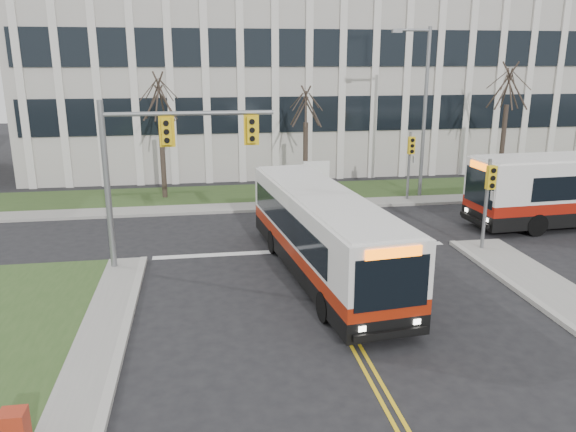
{
  "coord_description": "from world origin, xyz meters",
  "views": [
    {
      "loc": [
        -3.98,
        -13.13,
        7.56
      ],
      "look_at": [
        -0.88,
        6.42,
        2.0
      ],
      "focal_mm": 35.0,
      "sensor_mm": 36.0,
      "label": 1
    }
  ],
  "objects": [
    {
      "name": "directory_sign",
      "position": [
        2.5,
        17.5,
        1.17
      ],
      "size": [
        1.5,
        0.12,
        2.0
      ],
      "color": "slate",
      "rests_on": "ground"
    },
    {
      "name": "building_lawn",
      "position": [
        5.0,
        18.0,
        0.06
      ],
      "size": [
        44.0,
        5.0,
        0.12
      ],
      "primitive_type": "cube",
      "color": "#314C20",
      "rests_on": "ground"
    },
    {
      "name": "tree_left",
      "position": [
        -6.0,
        18.0,
        5.51
      ],
      "size": [
        1.8,
        1.8,
        7.7
      ],
      "color": "#42352B",
      "rests_on": "ground"
    },
    {
      "name": "office_building",
      "position": [
        5.0,
        30.0,
        6.0
      ],
      "size": [
        40.0,
        16.0,
        12.0
      ],
      "primitive_type": "cube",
      "color": "#B7B1A9",
      "rests_on": "ground"
    },
    {
      "name": "sidewalk_cross",
      "position": [
        5.0,
        15.2,
        0.07
      ],
      "size": [
        44.0,
        1.6,
        0.14
      ],
      "primitive_type": "cube",
      "color": "#9E9B93",
      "rests_on": "ground"
    },
    {
      "name": "tree_mid",
      "position": [
        2.0,
        18.2,
        4.88
      ],
      "size": [
        1.8,
        1.8,
        6.82
      ],
      "color": "#42352B",
      "rests_on": "ground"
    },
    {
      "name": "signal_pole_far",
      "position": [
        7.2,
        15.4,
        2.5
      ],
      "size": [
        0.34,
        0.39,
        3.8
      ],
      "color": "slate",
      "rests_on": "ground"
    },
    {
      "name": "signal_pole_near",
      "position": [
        7.2,
        6.9,
        2.5
      ],
      "size": [
        0.34,
        0.39,
        3.8
      ],
      "color": "slate",
      "rests_on": "ground"
    },
    {
      "name": "streetlight",
      "position": [
        8.03,
        16.2,
        5.19
      ],
      "size": [
        2.15,
        0.25,
        9.2
      ],
      "color": "slate",
      "rests_on": "ground"
    },
    {
      "name": "mast_arm_signal",
      "position": [
        -5.62,
        7.16,
        4.26
      ],
      "size": [
        6.11,
        0.38,
        6.2
      ],
      "color": "slate",
      "rests_on": "ground"
    },
    {
      "name": "bus_main",
      "position": [
        0.2,
        5.43,
        1.49
      ],
      "size": [
        3.66,
        11.41,
        2.99
      ],
      "primitive_type": null,
      "rotation": [
        0.0,
        0.0,
        0.11
      ],
      "color": "silver",
      "rests_on": "ground"
    },
    {
      "name": "ground",
      "position": [
        0.0,
        0.0,
        0.0
      ],
      "size": [
        120.0,
        120.0,
        0.0
      ],
      "primitive_type": "plane",
      "color": "black",
      "rests_on": "ground"
    },
    {
      "name": "tree_right",
      "position": [
        14.0,
        18.0,
        5.91
      ],
      "size": [
        1.8,
        1.8,
        8.25
      ],
      "color": "#42352B",
      "rests_on": "ground"
    }
  ]
}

